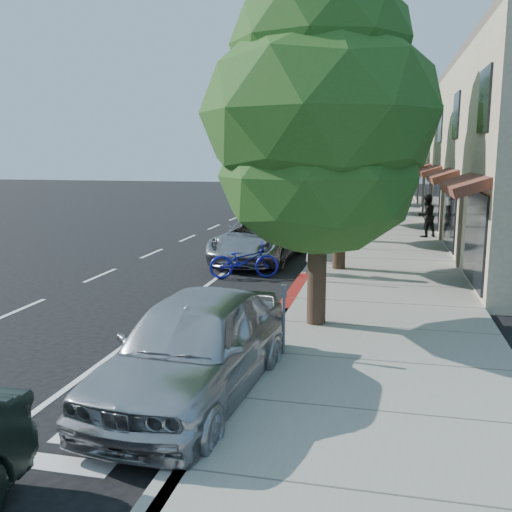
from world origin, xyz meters
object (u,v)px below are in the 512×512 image
(street_tree_0, at_px, (320,119))
(cyclist, at_px, (314,246))
(street_tree_4, at_px, (364,143))
(street_tree_5, at_px, (367,144))
(silver_suv, at_px, (259,239))
(dark_suv_far, at_px, (318,196))
(street_tree_3, at_px, (360,130))
(bicycle, at_px, (244,260))
(street_tree_1, at_px, (343,115))
(pedestrian, at_px, (426,216))
(dark_sedan, at_px, (291,215))
(near_car_a, at_px, (194,346))
(white_pickup, at_px, (317,210))
(street_tree_2, at_px, (353,135))

(street_tree_0, xyz_separation_m, cyclist, (-0.65, 5.00, -3.36))
(street_tree_4, relative_size, street_tree_5, 0.98)
(silver_suv, height_order, dark_suv_far, dark_suv_far)
(street_tree_4, bearing_deg, street_tree_3, -90.00)
(street_tree_0, height_order, bicycle, street_tree_0)
(street_tree_1, bearing_deg, street_tree_5, 90.00)
(silver_suv, relative_size, pedestrian, 2.92)
(street_tree_1, relative_size, street_tree_3, 0.98)
(street_tree_5, height_order, bicycle, street_tree_5)
(dark_sedan, bearing_deg, street_tree_5, 81.76)
(dark_sedan, distance_m, near_car_a, 19.55)
(street_tree_0, bearing_deg, cyclist, 97.41)
(street_tree_0, xyz_separation_m, dark_sedan, (-3.10, 15.65, -3.62))
(dark_suv_far, bearing_deg, street_tree_4, -38.74)
(dark_sedan, distance_m, white_pickup, 1.75)
(street_tree_1, bearing_deg, street_tree_4, 90.00)
(street_tree_0, bearing_deg, street_tree_2, 90.00)
(dark_sedan, bearing_deg, cyclist, -73.09)
(street_tree_4, bearing_deg, silver_suv, -99.95)
(street_tree_5, bearing_deg, street_tree_0, -90.00)
(street_tree_1, bearing_deg, white_pickup, 100.27)
(bicycle, distance_m, dark_sedan, 11.07)
(dark_sedan, bearing_deg, silver_suv, -84.59)
(near_car_a, bearing_deg, street_tree_1, 86.27)
(dark_sedan, height_order, near_car_a, near_car_a)
(silver_suv, distance_m, white_pickup, 9.54)
(dark_sedan, bearing_deg, street_tree_3, 41.09)
(bicycle, relative_size, silver_suv, 0.39)
(street_tree_1, bearing_deg, dark_sedan, 107.81)
(street_tree_0, xyz_separation_m, white_pickup, (-1.99, 17.00, -3.48))
(street_tree_0, xyz_separation_m, near_car_a, (-1.40, -3.82, -3.54))
(street_tree_3, relative_size, pedestrian, 4.34)
(street_tree_0, height_order, near_car_a, street_tree_0)
(street_tree_2, distance_m, street_tree_4, 12.00)
(street_tree_0, relative_size, street_tree_1, 0.92)
(street_tree_4, bearing_deg, dark_suv_far, 135.90)
(bicycle, xyz_separation_m, dark_suv_far, (-0.40, 22.41, 0.34))
(street_tree_1, height_order, silver_suv, street_tree_1)
(street_tree_0, xyz_separation_m, street_tree_5, (-0.00, 30.00, -0.01))
(silver_suv, bearing_deg, dark_suv_far, 94.27)
(silver_suv, bearing_deg, street_tree_5, 86.34)
(dark_sedan, bearing_deg, street_tree_2, -45.72)
(street_tree_3, bearing_deg, street_tree_0, -90.00)
(street_tree_2, xyz_separation_m, bicycle, (-2.70, -7.41, -3.90))
(street_tree_2, height_order, dark_suv_far, street_tree_2)
(street_tree_1, bearing_deg, silver_suv, 152.60)
(cyclist, bearing_deg, street_tree_0, 174.14)
(cyclist, bearing_deg, street_tree_2, -18.57)
(street_tree_1, relative_size, near_car_a, 1.63)
(street_tree_0, bearing_deg, street_tree_3, 90.00)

